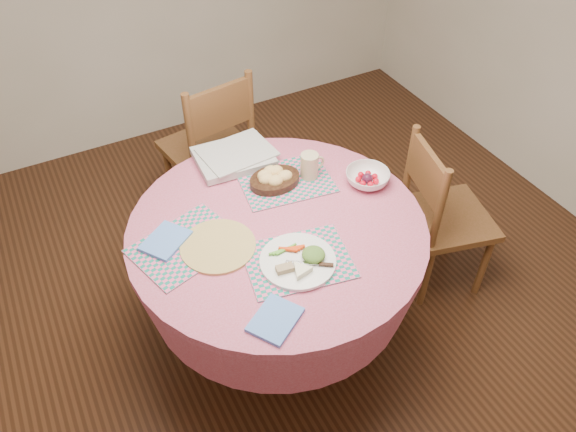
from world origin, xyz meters
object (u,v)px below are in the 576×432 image
dining_table (278,257)px  dinner_plate (300,260)px  chair_right (441,213)px  fruit_bowl (367,178)px  chair_back (211,146)px  wicker_trivet (218,246)px  bread_bowl (274,177)px  latte_mug (310,165)px

dining_table → dinner_plate: (-0.02, -0.23, 0.22)m
chair_right → fruit_bowl: (-0.41, 0.09, 0.32)m
chair_right → dinner_plate: 0.98m
chair_back → fruit_bowl: bearing=104.1°
chair_back → fruit_bowl: chair_back is taller
wicker_trivet → bread_bowl: size_ratio=1.30×
chair_right → chair_back: (-0.81, 1.01, 0.04)m
wicker_trivet → fruit_bowl: fruit_bowl is taller
latte_mug → wicker_trivet: bearing=-158.2°
bread_bowl → chair_right: bearing=-19.9°
dining_table → bread_bowl: bearing=65.9°
latte_mug → chair_right: bearing=-22.5°
chair_back → fruit_bowl: size_ratio=4.02×
chair_right → dinner_plate: bearing=115.6°
chair_right → bread_bowl: 0.89m
wicker_trivet → bread_bowl: bearing=33.2°
dining_table → chair_back: 0.98m
wicker_trivet → dinner_plate: (0.24, -0.23, 0.01)m
wicker_trivet → dinner_plate: 0.33m
wicker_trivet → latte_mug: (0.54, 0.21, 0.06)m
wicker_trivet → latte_mug: size_ratio=2.56×
dinner_plate → bread_bowl: (0.13, 0.47, 0.02)m
dining_table → wicker_trivet: wicker_trivet is taller
dining_table → latte_mug: size_ratio=10.60×
chair_right → chair_back: size_ratio=0.92×
chair_back → bread_bowl: 0.78m
chair_right → fruit_bowl: bearing=90.9°
wicker_trivet → dining_table: bearing=0.3°
chair_right → wicker_trivet: 1.19m
latte_mug → chair_back: bearing=104.2°
dining_table → fruit_bowl: (0.48, 0.05, 0.22)m
fruit_bowl → chair_back: bearing=113.3°
dinner_plate → latte_mug: 0.53m
chair_right → wicker_trivet: chair_right is taller
dinner_plate → fruit_bowl: fruit_bowl is taller
dining_table → chair_right: (0.89, -0.04, -0.09)m
chair_right → chair_back: chair_back is taller
dining_table → chair_back: chair_back is taller
chair_right → chair_back: bearing=52.4°
fruit_bowl → dining_table: bearing=-173.6°
latte_mug → fruit_bowl: bearing=-38.1°
wicker_trivet → bread_bowl: bread_bowl is taller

